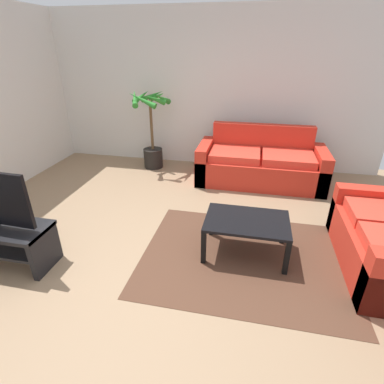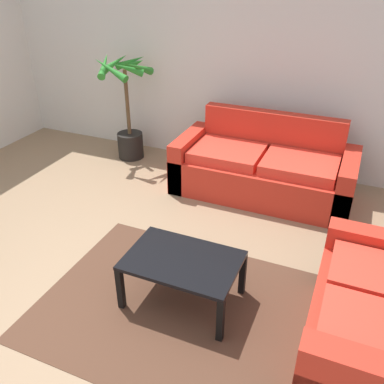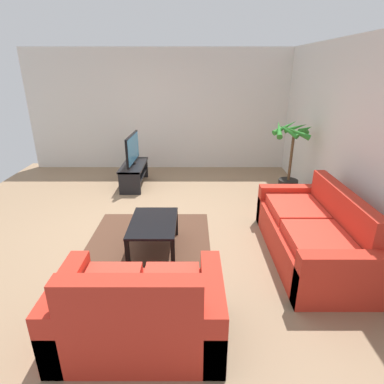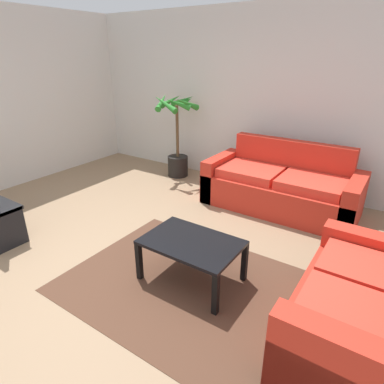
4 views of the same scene
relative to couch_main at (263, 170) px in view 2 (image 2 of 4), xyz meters
name	(u,v)px [view 2 (image 2 of 4)]	position (x,y,z in m)	size (l,w,h in m)	color
ground_plane	(84,293)	(-0.93, -2.28, -0.30)	(6.60, 6.60, 0.00)	#937556
wall_back	(213,59)	(-0.93, 0.72, 1.05)	(6.00, 0.06, 2.70)	silver
couch_main	(263,170)	(0.00, 0.00, 0.00)	(2.05, 0.90, 0.90)	red
couch_loveseat	(383,324)	(1.35, -1.97, 0.00)	(0.90, 1.45, 0.90)	red
coffee_table	(182,265)	(-0.13, -2.01, 0.07)	(0.89, 0.60, 0.43)	black
area_rug	(178,307)	(-0.13, -2.11, -0.30)	(2.20, 1.70, 0.01)	#513323
potted_palm	(127,114)	(-1.97, 0.26, 0.34)	(0.71, 0.64, 1.42)	black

